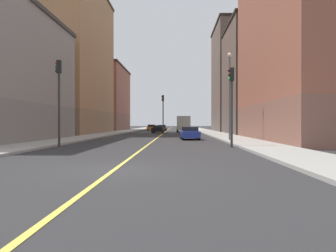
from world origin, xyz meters
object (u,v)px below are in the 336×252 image
(building_left_near, at_px, (309,45))
(car_blue, at_px, (190,133))
(box_truck, at_px, (183,123))
(traffic_light_left_near, at_px, (231,95))
(traffic_light_median_far, at_px, (163,109))
(street_lamp_left_near, at_px, (230,88))
(car_black, at_px, (158,129))
(building_left_mid, at_px, (259,79))
(building_right_distant, at_px, (104,99))
(traffic_light_right_near, at_px, (59,91))
(building_left_far, at_px, (239,79))
(car_orange, at_px, (152,128))
(car_maroon, at_px, (162,128))
(building_right_midblock, at_px, (71,60))

(building_left_near, xyz_separation_m, car_blue, (-10.93, 2.54, -8.26))
(car_blue, xyz_separation_m, box_truck, (-0.09, 30.94, 0.96))
(traffic_light_left_near, distance_m, traffic_light_median_far, 30.18)
(street_lamp_left_near, bearing_deg, car_black, 105.51)
(building_left_mid, relative_size, building_right_distant, 0.78)
(traffic_light_right_near, bearing_deg, building_left_near, 23.58)
(traffic_light_left_near, height_order, street_lamp_left_near, street_lamp_left_near)
(building_left_near, height_order, car_blue, building_left_near)
(traffic_light_median_far, bearing_deg, box_truck, 75.39)
(building_right_distant, xyz_separation_m, street_lamp_left_near, (21.33, -48.17, -2.36))
(building_left_far, bearing_deg, car_orange, 147.30)
(traffic_light_left_near, xyz_separation_m, car_blue, (-2.41, 11.42, -2.89))
(traffic_light_left_near, xyz_separation_m, car_black, (-6.91, 36.30, -2.90))
(car_maroon, bearing_deg, building_right_midblock, -124.95)
(building_left_mid, xyz_separation_m, car_blue, (-10.93, -17.36, -7.54))
(traffic_light_right_near, bearing_deg, box_truck, 77.59)
(building_right_distant, distance_m, car_orange, 12.72)
(building_left_mid, distance_m, building_right_distant, 39.58)
(car_maroon, relative_size, box_truck, 0.57)
(building_right_distant, relative_size, car_orange, 5.01)
(traffic_light_right_near, relative_size, car_black, 1.29)
(traffic_light_right_near, xyz_separation_m, car_blue, (9.41, 11.42, -3.22))
(building_left_near, xyz_separation_m, car_maroon, (-15.38, 41.19, -8.26))
(building_right_distant, xyz_separation_m, box_truck, (17.81, -13.52, -5.59))
(building_left_far, distance_m, car_maroon, 18.67)
(building_left_mid, bearing_deg, building_right_midblock, 175.95)
(building_left_mid, distance_m, street_lamp_left_near, 22.62)
(car_blue, bearing_deg, building_left_near, -13.10)
(street_lamp_left_near, distance_m, car_black, 29.97)
(street_lamp_left_near, bearing_deg, traffic_light_right_near, -149.02)
(building_left_near, distance_m, traffic_light_median_far, 25.71)
(building_left_far, distance_m, box_truck, 14.63)
(building_left_near, relative_size, car_maroon, 5.50)
(building_right_midblock, distance_m, traffic_light_median_far, 16.46)
(building_right_midblock, relative_size, building_right_distant, 1.13)
(traffic_light_right_near, relative_size, car_blue, 1.32)
(building_right_distant, bearing_deg, car_black, -55.63)
(traffic_light_median_far, bearing_deg, car_black, 99.28)
(car_black, xyz_separation_m, car_blue, (4.50, -24.88, 0.01))
(traffic_light_left_near, distance_m, car_orange, 58.58)
(building_left_near, height_order, street_lamp_left_near, building_left_near)
(car_blue, height_order, box_truck, box_truck)
(building_left_far, xyz_separation_m, traffic_light_right_near, (-20.34, -46.12, -6.59))
(building_right_midblock, relative_size, car_orange, 5.68)
(car_maroon, bearing_deg, box_truck, -60.50)
(building_left_far, xyz_separation_m, box_truck, (-11.02, -3.76, -8.85))
(building_left_mid, distance_m, box_truck, 18.68)
(building_left_mid, bearing_deg, car_maroon, 125.85)
(building_left_mid, xyz_separation_m, traffic_light_right_near, (-20.34, -28.79, -4.32))
(building_left_mid, relative_size, building_right_midblock, 0.69)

